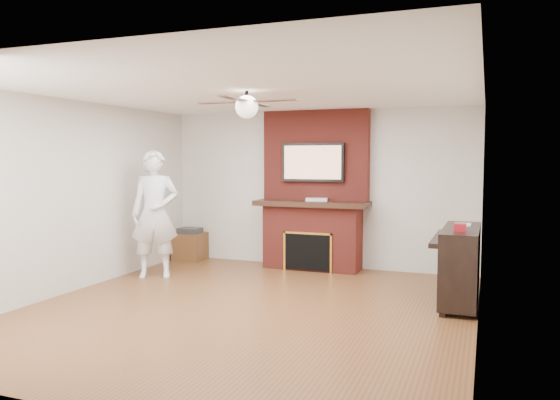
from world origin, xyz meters
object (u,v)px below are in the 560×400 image
at_px(side_table, 190,245).
at_px(person, 155,214).
at_px(piano, 460,263).
at_px(fireplace, 314,206).

bearing_deg(side_table, person, -83.88).
bearing_deg(piano, side_table, 163.61).
distance_m(person, piano, 4.27).
height_order(side_table, piano, piano).
distance_m(fireplace, person, 2.45).
bearing_deg(piano, person, -179.21).
relative_size(fireplace, person, 1.34).
bearing_deg(piano, fireplace, 148.44).
height_order(fireplace, piano, fireplace).
bearing_deg(fireplace, piano, -32.02).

